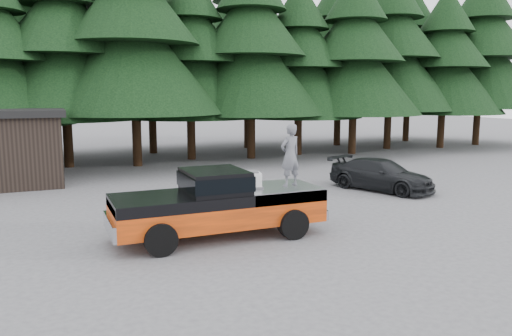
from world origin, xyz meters
name	(u,v)px	position (x,y,z in m)	size (l,w,h in m)	color
ground	(259,230)	(0.00, 0.00, 0.00)	(120.00, 120.00, 0.00)	#4E4E50
pickup_truck	(218,214)	(-1.34, -0.22, 0.67)	(6.00, 2.04, 1.33)	#E7460A
truck_cab	(215,180)	(-1.44, -0.22, 1.62)	(1.66, 1.90, 0.59)	black
air_compressor	(250,181)	(-0.38, -0.20, 1.54)	(0.61, 0.51, 0.42)	silver
man_on_bed	(290,155)	(0.82, -0.35, 2.24)	(0.66, 0.43, 1.81)	#5A5C62
parked_car	(381,175)	(7.07, 3.57, 0.65)	(1.81, 4.45, 1.29)	black
treeline	(149,29)	(0.42, 17.20, 7.72)	(60.15, 16.05, 17.50)	black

